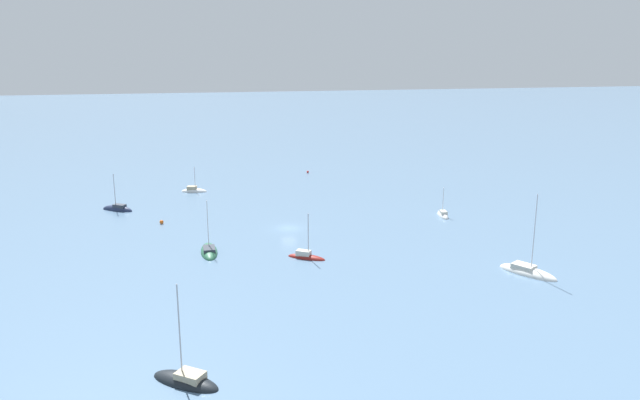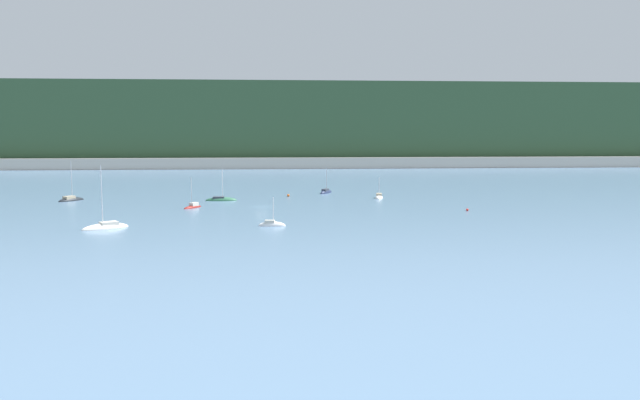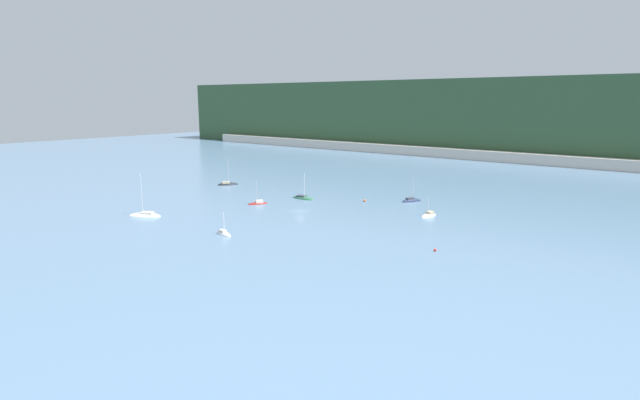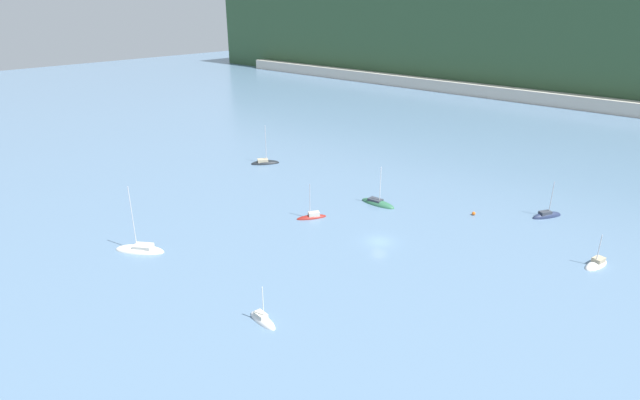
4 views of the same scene
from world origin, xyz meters
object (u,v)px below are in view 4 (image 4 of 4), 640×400
Objects in this scene: sailboat_4 at (378,204)px; sailboat_5 at (265,163)px; sailboat_1 at (312,217)px; sailboat_3 at (263,321)px; sailboat_6 at (140,250)px; sailboat_2 at (596,265)px; sailboat_0 at (547,216)px; mooring_buoy_0 at (474,213)px.

sailboat_5 reaches higher than sailboat_4.
sailboat_1 is at bearing -112.25° from sailboat_4.
sailboat_6 reaches higher than sailboat_3.
sailboat_0 is at bearing -126.34° from sailboat_2.
sailboat_4 is 0.83× the size of sailboat_5.
sailboat_6 is at bearing 172.74° from sailboat_0.
sailboat_5 reaches higher than mooring_buoy_0.
sailboat_0 is at bearing 29.11° from sailboat_4.
sailboat_0 reaches higher than mooring_buoy_0.
sailboat_0 is at bearing 38.84° from mooring_buoy_0.
sailboat_6 is at bearing 9.18° from sailboat_1.
sailboat_6 is (-17.42, -43.71, 0.02)m from sailboat_4.
mooring_buoy_0 is at bearing 23.24° from sailboat_4.
sailboat_3 is at bearing -96.40° from sailboat_5.
sailboat_3 is (-28.22, -45.63, -0.03)m from sailboat_2.
sailboat_3 is at bearing -19.72° from sailboat_2.
mooring_buoy_0 is (55.18, 5.25, 0.24)m from sailboat_5.
sailboat_4 is (-28.24, -16.86, -0.02)m from sailboat_0.
sailboat_3 is 0.57× the size of sailboat_5.
sailboat_6 is (-45.66, -60.56, 0.00)m from sailboat_0.
sailboat_0 reaches higher than sailboat_1.
sailboat_0 is 75.85m from sailboat_6.
sailboat_0 is 0.75× the size of sailboat_5.
sailboat_1 is 31.83m from sailboat_6.
sailboat_3 is at bearing -75.24° from sailboat_4.
sailboat_0 reaches higher than sailboat_2.
sailboat_5 is 0.87× the size of sailboat_6.
sailboat_6 is at bearing -172.56° from sailboat_3.
sailboat_1 is at bearing -58.05° from sailboat_2.
sailboat_0 is 1.30× the size of sailboat_2.
sailboat_2 is 78.85m from sailboat_5.
sailboat_5 reaches higher than sailboat_2.
sailboat_2 is 0.69× the size of sailboat_4.
sailboat_4 is at bearing -58.45° from sailboat_5.
mooring_buoy_0 is (4.55, 51.14, 0.27)m from sailboat_3.
sailboat_2 is at bearing 1.83° from sailboat_4.
sailboat_6 reaches higher than mooring_buoy_0.
sailboat_2 is at bearing -54.40° from sailboat_5.
sailboat_5 is at bearing -99.97° from sailboat_6.
sailboat_4 reaches higher than sailboat_1.
sailboat_6 reaches higher than sailboat_5.
mooring_buoy_0 is (17.30, 8.06, 0.28)m from sailboat_4.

